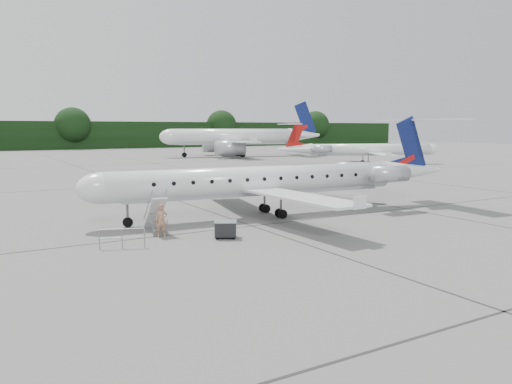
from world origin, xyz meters
TOP-DOWN VIEW (x-y plane):
  - ground at (0.00, 0.00)m, footprint 320.00×320.00m
  - treeline at (0.00, 130.00)m, footprint 260.00×4.00m
  - main_regional_jet at (-1.99, 7.93)m, footprint 28.28×21.43m
  - airstair at (-9.98, 6.39)m, footprint 1.05×2.46m
  - passenger at (-10.09, 5.04)m, footprint 0.77×0.61m
  - safety_railing at (-12.74, 3.41)m, footprint 2.10×0.80m
  - baggage_cart at (-7.15, 2.97)m, footprint 1.48×1.38m
  - bg_narrowbody at (29.88, 73.22)m, footprint 37.26×30.48m
  - bg_regional_right at (39.25, 41.13)m, footprint 31.33×27.27m

SIDE VIEW (x-z plane):
  - ground at x=0.00m, z-range 0.00..0.00m
  - safety_railing at x=-12.74m, z-range 0.00..1.00m
  - baggage_cart at x=-7.15m, z-range 0.00..1.01m
  - passenger at x=-10.09m, z-range 0.00..1.86m
  - airstair at x=-9.98m, z-range 0.00..2.15m
  - main_regional_jet at x=-1.99m, z-range 0.00..6.86m
  - bg_regional_right at x=39.25m, z-range 0.00..6.87m
  - treeline at x=0.00m, z-range 0.00..8.00m
  - bg_narrowbody at x=29.88m, z-range 0.00..11.73m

